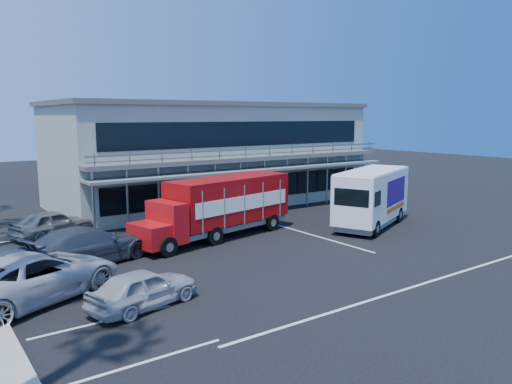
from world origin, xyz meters
TOP-DOWN VIEW (x-y plane):
  - ground at (0.00, 0.00)m, footprint 120.00×120.00m
  - building at (3.00, 14.94)m, footprint 22.40×12.00m
  - red_truck at (-2.27, 4.87)m, footprint 9.58×4.02m
  - white_van at (6.20, 2.00)m, footprint 7.12×4.79m
  - parked_car_a at (-9.50, -2.00)m, footprint 4.15×2.48m
  - parked_car_b at (-12.50, 1.20)m, footprint 5.40×3.58m
  - parked_car_c at (-12.32, 0.80)m, footprint 6.79×5.10m
  - parked_car_d at (-9.50, 4.00)m, footprint 6.16×3.96m
  - parked_car_e at (-9.50, 10.09)m, footprint 4.57×2.92m

SIDE VIEW (x-z plane):
  - ground at x=0.00m, z-range 0.00..0.00m
  - parked_car_a at x=-9.50m, z-range 0.00..1.32m
  - parked_car_e at x=-9.50m, z-range 0.00..1.45m
  - parked_car_d at x=-9.50m, z-range 0.00..1.66m
  - parked_car_b at x=-12.50m, z-range 0.00..1.68m
  - parked_car_c at x=-12.32m, z-range 0.00..1.71m
  - red_truck at x=-2.27m, z-range 0.15..3.30m
  - white_van at x=6.20m, z-range 0.10..3.40m
  - building at x=3.00m, z-range 0.01..7.31m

